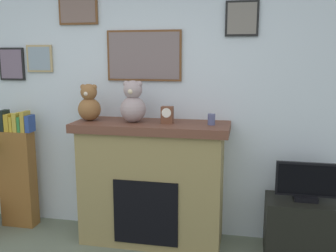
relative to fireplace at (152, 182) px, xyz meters
name	(u,v)px	position (x,y,z in m)	size (l,w,h in m)	color
back_wall	(144,105)	(-0.16, 0.31, 0.71)	(5.20, 0.15, 2.60)	silver
fireplace	(152,182)	(0.00, 0.00, 0.00)	(1.47, 0.56, 1.19)	olive
bookshelf	(18,172)	(-1.48, 0.05, -0.01)	(0.39, 0.16, 1.25)	brown
tv_stand	(303,229)	(1.41, -0.05, -0.33)	(0.67, 0.40, 0.55)	black
television	(307,183)	(1.41, -0.05, 0.11)	(0.53, 0.14, 0.35)	black
candle_jar	(211,119)	(0.57, -0.02, 0.64)	(0.07, 0.07, 0.10)	#4C517A
mantel_clock	(167,115)	(0.16, -0.02, 0.67)	(0.11, 0.08, 0.16)	brown
teddy_bear_cream	(89,104)	(-0.61, -0.02, 0.75)	(0.22, 0.22, 0.35)	brown
teddy_bear_brown	(133,103)	(-0.17, -0.02, 0.77)	(0.24, 0.24, 0.39)	#A08D8E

